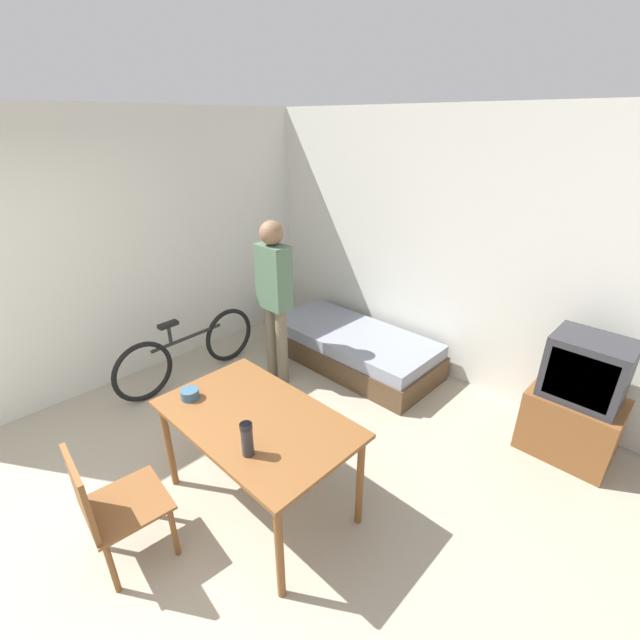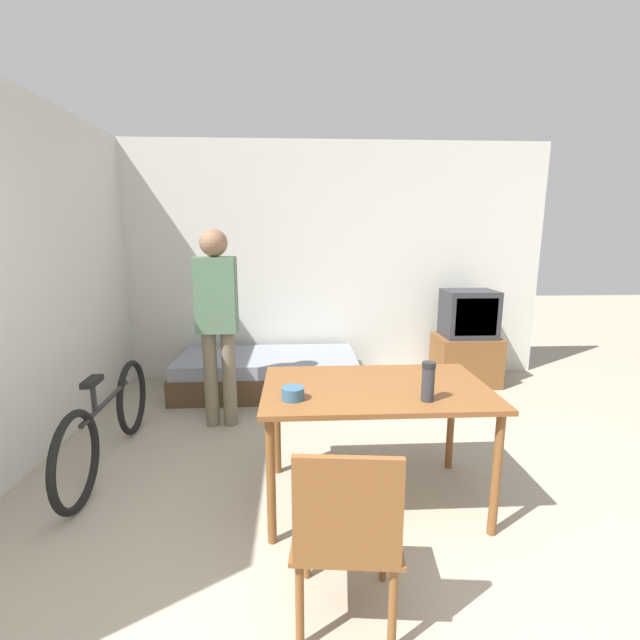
{
  "view_description": "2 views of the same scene",
  "coord_description": "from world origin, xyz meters",
  "views": [
    {
      "loc": [
        2.15,
        -0.26,
        2.56
      ],
      "look_at": [
        -0.06,
        2.03,
        1.06
      ],
      "focal_mm": 24.0,
      "sensor_mm": 36.0,
      "label": 1
    },
    {
      "loc": [
        -0.22,
        -1.35,
        1.68
      ],
      "look_at": [
        -0.04,
        1.97,
        1.01
      ],
      "focal_mm": 24.0,
      "sensor_mm": 36.0,
      "label": 2
    }
  ],
  "objects": [
    {
      "name": "person_standing",
      "position": [
        -0.91,
        2.26,
        1.01
      ],
      "size": [
        0.34,
        0.23,
        1.72
      ],
      "color": "#6B604C",
      "rests_on": "ground_plane"
    },
    {
      "name": "bicycle",
      "position": [
        -1.61,
        1.64,
        0.33
      ],
      "size": [
        0.13,
        1.68,
        0.73
      ],
      "color": "black",
      "rests_on": "ground_plane"
    },
    {
      "name": "wooden_chair",
      "position": [
        -0.03,
        0.18,
        0.49
      ],
      "size": [
        0.5,
        0.5,
        0.88
      ],
      "color": "brown",
      "rests_on": "ground_plane"
    },
    {
      "name": "wall_back",
      "position": [
        0.0,
        3.65,
        1.35
      ],
      "size": [
        5.31,
        0.06,
        2.7
      ],
      "color": "silver",
      "rests_on": "ground_plane"
    },
    {
      "name": "daybed",
      "position": [
        -0.55,
        3.09,
        0.2
      ],
      "size": [
        1.94,
        0.9,
        0.4
      ],
      "color": "#4C3823",
      "rests_on": "ground_plane"
    },
    {
      "name": "ground_plane",
      "position": [
        0.0,
        0.0,
        0.0
      ],
      "size": [
        20.0,
        20.0,
        0.0
      ],
      "primitive_type": "plane",
      "color": "#9E937F"
    },
    {
      "name": "tv",
      "position": [
        1.68,
        3.21,
        0.49
      ],
      "size": [
        0.68,
        0.51,
        1.07
      ],
      "color": "brown",
      "rests_on": "ground_plane"
    },
    {
      "name": "mate_bowl",
      "position": [
        -0.25,
        0.91,
        0.81
      ],
      "size": [
        0.13,
        0.13,
        0.07
      ],
      "color": "#335670",
      "rests_on": "dining_table"
    },
    {
      "name": "dining_table",
      "position": [
        0.25,
        1.1,
        0.69
      ],
      "size": [
        1.36,
        0.83,
        0.77
      ],
      "color": "brown",
      "rests_on": "ground_plane"
    },
    {
      "name": "wall_left",
      "position": [
        -2.19,
        1.81,
        1.35
      ],
      "size": [
        0.06,
        4.62,
        2.7
      ],
      "color": "silver",
      "rests_on": "ground_plane"
    },
    {
      "name": "thermos_flask",
      "position": [
        0.49,
        0.85,
        0.89
      ],
      "size": [
        0.07,
        0.07,
        0.22
      ],
      "color": "#2D2D33",
      "rests_on": "dining_table"
    }
  ]
}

